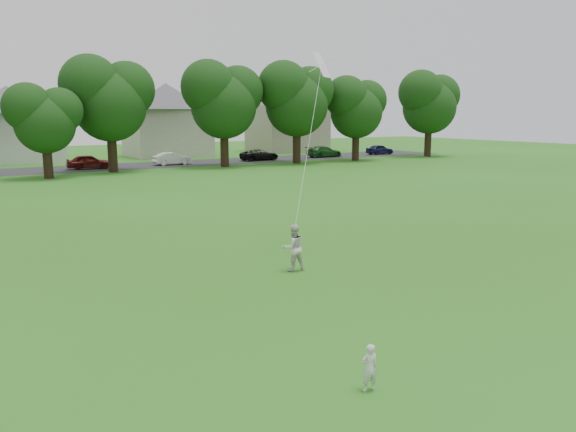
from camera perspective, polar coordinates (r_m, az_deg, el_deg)
ground at (r=12.22m, az=5.13°, el=-12.12°), size 160.00×160.00×0.00m
street at (r=51.57m, az=-24.85°, el=4.17°), size 90.00×7.00×0.01m
toddler at (r=9.95m, az=8.26°, el=-14.99°), size 0.34×0.25×0.84m
older_boy at (r=16.84m, az=0.55°, el=-3.24°), size 0.76×0.63×1.42m
kite at (r=17.91m, az=2.08°, el=7.09°), size 1.72×1.42×6.13m
tree_row at (r=45.99m, az=-20.68°, el=11.54°), size 83.48×8.76×10.05m
parked_cars at (r=51.51m, az=-18.99°, el=5.22°), size 70.34×2.41×1.25m
house_row at (r=61.27m, az=-26.66°, el=9.37°), size 77.33×14.08×10.53m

